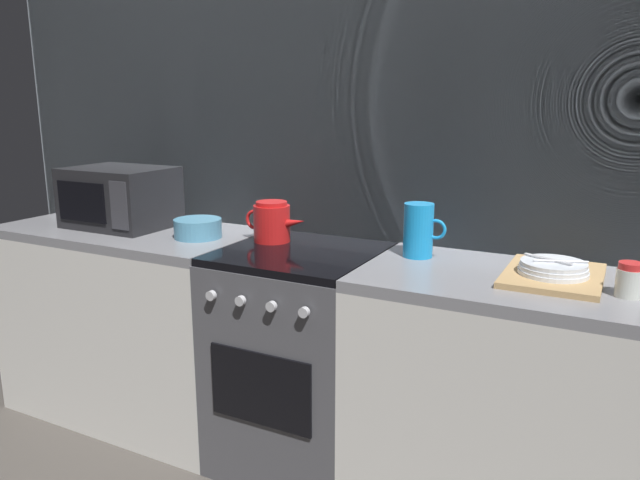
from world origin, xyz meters
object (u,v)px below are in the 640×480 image
at_px(stove_unit, 301,358).
at_px(dish_pile, 553,272).
at_px(spice_jar, 629,280).
at_px(microwave, 120,197).
at_px(mixing_bowl, 198,228).
at_px(kettle, 272,222).
at_px(pitcher, 419,230).

xyz_separation_m(stove_unit, dish_pile, (0.92, 0.04, 0.47)).
bearing_deg(dish_pile, spice_jar, -21.81).
distance_m(microwave, spice_jar, 2.10).
xyz_separation_m(mixing_bowl, dish_pile, (1.41, 0.05, -0.02)).
height_order(stove_unit, mixing_bowl, mixing_bowl).
bearing_deg(kettle, pitcher, 3.53).
relative_size(microwave, dish_pile, 1.15).
distance_m(kettle, dish_pile, 1.10).
bearing_deg(kettle, stove_unit, -24.78).
bearing_deg(pitcher, kettle, -176.47).
bearing_deg(spice_jar, dish_pile, 158.19).
relative_size(mixing_bowl, pitcher, 1.00).
height_order(microwave, spice_jar, microwave).
height_order(kettle, dish_pile, kettle).
distance_m(mixing_bowl, pitcher, 0.94).
bearing_deg(spice_jar, kettle, 174.47).
distance_m(stove_unit, pitcher, 0.71).
bearing_deg(pitcher, spice_jar, -13.22).
bearing_deg(stove_unit, pitcher, 15.20).
bearing_deg(microwave, mixing_bowl, -3.34).
bearing_deg(mixing_bowl, spice_jar, -1.47).
height_order(kettle, spice_jar, kettle).
bearing_deg(mixing_bowl, dish_pile, 1.87).
height_order(dish_pile, spice_jar, spice_jar).
xyz_separation_m(stove_unit, microwave, (-0.95, 0.02, 0.59)).
xyz_separation_m(microwave, dish_pile, (1.87, 0.02, -0.11)).
xyz_separation_m(dish_pile, spice_jar, (0.22, -0.09, 0.03)).
distance_m(pitcher, dish_pile, 0.49).
bearing_deg(stove_unit, kettle, 155.22).
distance_m(dish_pile, spice_jar, 0.24).
bearing_deg(mixing_bowl, pitcher, 7.57).
distance_m(stove_unit, microwave, 1.12).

